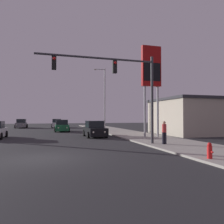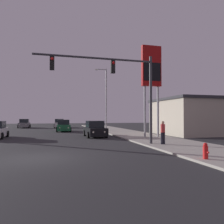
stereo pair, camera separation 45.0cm
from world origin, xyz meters
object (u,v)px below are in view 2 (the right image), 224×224
(gas_station_sign, at_px, (151,71))
(fire_hydrant, at_px, (206,151))
(traffic_light_mast, at_px, (119,79))
(car_black, at_px, (95,130))
(car_green, at_px, (63,126))
(car_silver, at_px, (59,124))
(street_lamp, at_px, (105,96))
(pedestrian_on_sidewalk, at_px, (163,131))
(car_grey, at_px, (24,124))

(gas_station_sign, xyz_separation_m, fire_hydrant, (-2.38, -10.91, -6.13))
(traffic_light_mast, relative_size, fire_hydrant, 11.18)
(car_black, height_order, car_green, same)
(fire_hydrant, bearing_deg, gas_station_sign, 77.68)
(car_silver, relative_size, street_lamp, 0.48)
(car_silver, height_order, street_lamp, street_lamp)
(car_green, bearing_deg, car_silver, -87.88)
(street_lamp, bearing_deg, car_black, -110.30)
(car_black, distance_m, fire_hydrant, 14.08)
(traffic_light_mast, bearing_deg, pedestrian_on_sidewalk, -11.76)
(gas_station_sign, relative_size, fire_hydrant, 11.84)
(car_silver, relative_size, traffic_light_mast, 0.51)
(car_green, xyz_separation_m, street_lamp, (5.89, -1.21, 4.36))
(fire_hydrant, distance_m, pedestrian_on_sidewalk, 5.60)
(pedestrian_on_sidewalk, bearing_deg, car_black, 112.69)
(car_green, distance_m, street_lamp, 7.42)
(gas_station_sign, bearing_deg, car_green, 122.99)
(car_green, xyz_separation_m, pedestrian_on_sidewalk, (6.32, -17.68, 0.27))
(traffic_light_mast, bearing_deg, car_black, 92.47)
(car_grey, xyz_separation_m, car_green, (6.77, -12.48, 0.00))
(car_silver, height_order, pedestrian_on_sidewalk, pedestrian_on_sidewalk)
(traffic_light_mast, bearing_deg, car_silver, 96.90)
(car_grey, height_order, car_silver, same)
(street_lamp, height_order, pedestrian_on_sidewalk, street_lamp)
(car_grey, relative_size, gas_station_sign, 0.48)
(car_grey, distance_m, car_black, 23.90)
(street_lamp, height_order, gas_station_sign, same)
(street_lamp, relative_size, gas_station_sign, 1.00)
(gas_station_sign, height_order, fire_hydrant, gas_station_sign)
(fire_hydrant, bearing_deg, street_lamp, 89.23)
(car_silver, distance_m, traffic_light_mast, 29.48)
(car_grey, distance_m, car_green, 14.20)
(car_black, bearing_deg, gas_station_sign, 149.21)
(car_grey, relative_size, car_silver, 1.00)
(car_grey, relative_size, car_green, 1.00)
(car_grey, height_order, pedestrian_on_sidewalk, pedestrian_on_sidewalk)
(gas_station_sign, relative_size, pedestrian_on_sidewalk, 5.39)
(car_grey, distance_m, pedestrian_on_sidewalk, 32.88)
(traffic_light_mast, xyz_separation_m, gas_station_sign, (4.79, 4.74, 1.83))
(street_lamp, relative_size, fire_hydrant, 11.84)
(car_grey, height_order, gas_station_sign, gas_station_sign)
(fire_hydrant, bearing_deg, car_green, 103.56)
(car_black, height_order, gas_station_sign, gas_station_sign)
(street_lamp, bearing_deg, car_silver, 115.20)
(fire_hydrant, bearing_deg, pedestrian_on_sidewalk, 82.47)
(car_black, bearing_deg, car_green, -74.34)
(car_grey, relative_size, car_black, 1.00)
(car_grey, height_order, car_black, same)
(car_grey, distance_m, traffic_light_mast, 31.40)
(traffic_light_mast, relative_size, gas_station_sign, 0.94)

